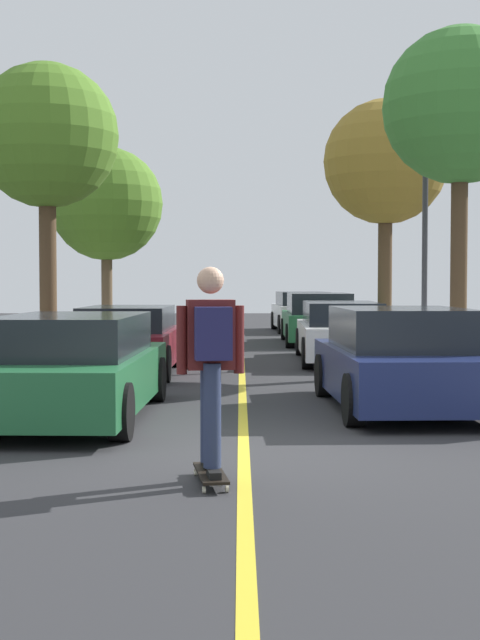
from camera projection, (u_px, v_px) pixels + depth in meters
The scene contains 15 objects.
ground at pixel (247, 452), 9.01m from camera, with size 80.00×80.00×0.00m, color #2D2D30.
center_line at pixel (246, 399), 13.00m from camera, with size 0.12×39.20×0.01m, color gold.
parked_car_left_nearest at pixel (76, 367), 11.18m from camera, with size 2.05×4.66×1.31m.
parked_car_left_near at pixel (131, 340), 16.64m from camera, with size 1.91×4.24×1.27m.
parked_car_right_nearest at pixel (405, 360), 11.96m from camera, with size 2.09×4.25×1.38m.
parked_car_right_near at pixel (345, 332), 19.12m from camera, with size 1.94×4.74×1.29m.
parked_car_right_far at pixel (322, 319), 24.75m from camera, with size 1.99×4.72×1.42m.
parked_car_right_farthest at pixel (306, 311), 30.98m from camera, with size 2.10×4.48×1.38m.
street_tree_left_nearest at pixel (50, 138), 18.52m from camera, with size 3.02×3.02×6.16m.
street_tree_left_near at pixel (110, 205), 26.77m from camera, with size 3.42×3.42×5.66m.
street_tree_right_nearest at pixel (464, 108), 16.50m from camera, with size 2.92×2.92×6.34m.
street_tree_right_near at pixel (389, 163), 24.99m from camera, with size 3.52×3.52×6.74m.
streetlamp at pixel (429, 200), 18.78m from camera, with size 0.36×0.24×5.83m.
skateboard at pixel (214, 473), 7.57m from camera, with size 0.34×0.86×0.10m.
skateboarder at pixel (214, 355), 7.50m from camera, with size 0.59×0.71×1.75m.
Camera 1 is at (-0.04, -8.94, 1.73)m, focal length 49.71 mm.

